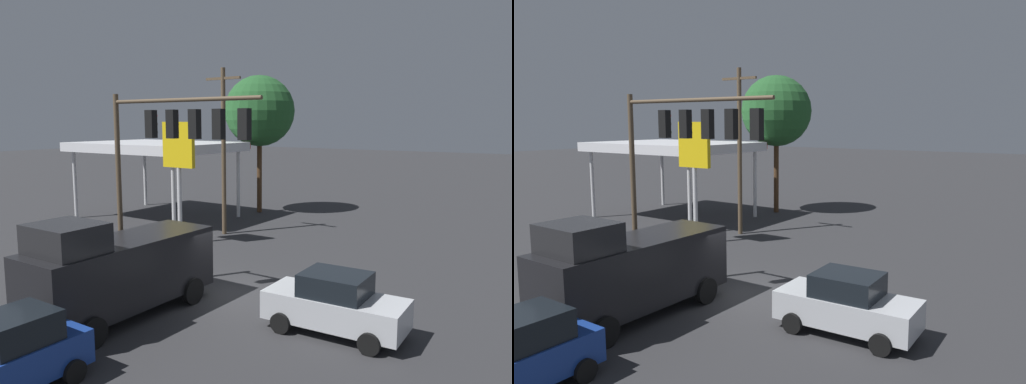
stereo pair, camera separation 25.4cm
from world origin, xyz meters
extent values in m
plane|color=#2D2D30|center=(0.00, 0.00, 0.00)|extent=(200.00, 200.00, 0.00)
cylinder|color=brown|center=(4.00, 1.59, 3.81)|extent=(0.20, 0.20, 7.62)
cylinder|color=brown|center=(0.70, 1.59, 7.32)|extent=(6.60, 0.14, 0.14)
cube|color=black|center=(2.17, 1.59, 6.50)|extent=(0.36, 0.28, 1.00)
sphere|color=#FF4141|center=(2.17, 1.40, 6.80)|extent=(0.22, 0.22, 0.22)
sphere|color=#392305|center=(2.17, 1.40, 6.50)|extent=(0.22, 0.22, 0.22)
sphere|color=black|center=(2.17, 1.40, 6.20)|extent=(0.22, 0.22, 0.22)
cube|color=black|center=(1.14, 1.59, 6.50)|extent=(0.36, 0.28, 1.00)
sphere|color=#FF4141|center=(1.14, 1.40, 6.80)|extent=(0.22, 0.22, 0.22)
sphere|color=#392305|center=(1.14, 1.40, 6.50)|extent=(0.22, 0.22, 0.22)
sphere|color=black|center=(1.14, 1.40, 6.20)|extent=(0.22, 0.22, 0.22)
cube|color=black|center=(0.11, 1.59, 6.50)|extent=(0.36, 0.28, 1.00)
sphere|color=#FF4141|center=(0.11, 1.40, 6.80)|extent=(0.22, 0.22, 0.22)
sphere|color=#392305|center=(0.11, 1.40, 6.50)|extent=(0.22, 0.22, 0.22)
sphere|color=black|center=(0.11, 1.40, 6.20)|extent=(0.22, 0.22, 0.22)
cube|color=black|center=(-0.92, 1.59, 6.50)|extent=(0.36, 0.28, 1.00)
sphere|color=#FF4141|center=(-0.92, 1.40, 6.80)|extent=(0.22, 0.22, 0.22)
sphere|color=#392305|center=(-0.92, 1.40, 6.50)|extent=(0.22, 0.22, 0.22)
sphere|color=black|center=(-0.92, 1.40, 6.20)|extent=(0.22, 0.22, 0.22)
cube|color=black|center=(-1.95, 1.59, 6.50)|extent=(0.36, 0.28, 1.00)
sphere|color=#FF4141|center=(-1.95, 1.40, 6.80)|extent=(0.22, 0.22, 0.22)
sphere|color=#392305|center=(-1.95, 1.40, 6.50)|extent=(0.22, 0.22, 0.22)
sphere|color=black|center=(-1.95, 1.40, 6.20)|extent=(0.22, 0.22, 0.22)
cylinder|color=brown|center=(6.55, -8.44, 4.82)|extent=(0.26, 0.26, 9.63)
cube|color=brown|center=(6.55, -8.44, 9.03)|extent=(2.40, 0.14, 0.14)
cube|color=silver|center=(13.55, -10.02, 4.91)|extent=(10.33, 7.71, 0.60)
cube|color=red|center=(13.55, -13.89, 4.91)|extent=(10.33, 0.06, 0.36)
cylinder|color=silver|center=(8.99, -13.27, 2.30)|extent=(0.24, 0.24, 4.61)
cylinder|color=silver|center=(18.11, -13.27, 2.30)|extent=(0.24, 0.24, 4.61)
cylinder|color=silver|center=(8.99, -6.77, 2.30)|extent=(0.24, 0.24, 4.61)
cylinder|color=silver|center=(18.11, -6.77, 2.30)|extent=(0.24, 0.24, 4.61)
cylinder|color=silver|center=(6.98, -5.09, 3.29)|extent=(0.24, 0.24, 6.58)
cube|color=yellow|center=(6.98, -5.09, 5.38)|extent=(2.06, 0.24, 2.41)
cube|color=black|center=(6.98, -5.22, 5.38)|extent=(1.44, 0.04, 0.84)
cube|color=silver|center=(-4.84, 0.81, 0.78)|extent=(4.46, 1.96, 0.90)
cube|color=black|center=(-4.84, 0.81, 1.58)|extent=(2.06, 1.73, 0.70)
cylinder|color=black|center=(-3.44, 1.78, 0.33)|extent=(0.67, 0.24, 0.66)
cylinder|color=black|center=(-3.38, -0.06, 0.33)|extent=(0.67, 0.24, 0.66)
cylinder|color=black|center=(-6.30, 1.68, 0.33)|extent=(0.67, 0.24, 0.66)
cylinder|color=black|center=(-6.23, -0.16, 0.33)|extent=(0.67, 0.24, 0.66)
cube|color=black|center=(1.69, 3.56, 1.58)|extent=(2.33, 6.81, 2.20)
cube|color=black|center=(1.69, 5.66, 3.13)|extent=(2.12, 1.81, 0.90)
cylinder|color=black|center=(0.52, 5.78, 0.48)|extent=(0.22, 0.96, 0.96)
cylinder|color=black|center=(2.86, 5.77, 0.48)|extent=(0.22, 0.96, 0.96)
cylinder|color=black|center=(0.51, 1.36, 0.48)|extent=(0.22, 0.96, 0.96)
cylinder|color=black|center=(2.85, 1.35, 0.48)|extent=(0.22, 0.96, 0.96)
cube|color=navy|center=(0.22, 8.51, 0.76)|extent=(1.74, 3.82, 0.90)
cube|color=black|center=(0.22, 8.21, 1.59)|extent=(1.58, 1.72, 0.76)
cylinder|color=black|center=(-0.66, 7.28, 0.31)|extent=(0.23, 0.62, 0.62)
cylinder|color=black|center=(1.08, 7.26, 0.31)|extent=(0.23, 0.62, 0.62)
cylinder|color=#4C331E|center=(8.79, -15.64, 2.80)|extent=(0.36, 0.36, 5.59)
sphere|color=#235628|center=(8.79, -15.64, 7.36)|extent=(5.05, 5.05, 5.05)
cylinder|color=gold|center=(3.31, 3.65, 0.35)|extent=(0.24, 0.24, 0.70)
sphere|color=gold|center=(3.31, 3.65, 0.77)|extent=(0.22, 0.22, 0.22)
camera|label=1|loc=(-11.05, 14.59, 6.56)|focal=35.00mm
camera|label=2|loc=(-11.26, 14.45, 6.56)|focal=35.00mm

